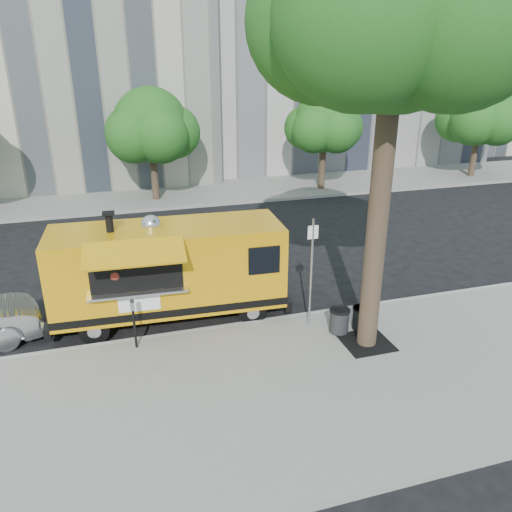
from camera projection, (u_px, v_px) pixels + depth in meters
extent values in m
plane|color=black|center=(239.00, 312.00, 14.50)|extent=(120.00, 120.00, 0.00)
cube|color=gray|center=(286.00, 391.00, 10.91)|extent=(60.00, 6.00, 0.15)
cube|color=#999993|center=(248.00, 325.00, 13.64)|extent=(60.00, 0.14, 0.16)
cube|color=gray|center=(174.00, 195.00, 26.48)|extent=(60.00, 5.00, 0.15)
cube|color=#AAA59F|center=(320.00, 9.00, 34.46)|extent=(20.00, 14.00, 20.00)
cylinder|color=#33261C|center=(378.00, 220.00, 11.44)|extent=(0.48, 0.48, 6.50)
cube|color=black|center=(366.00, 342.00, 12.64)|extent=(1.20, 1.20, 0.02)
cylinder|color=#33261C|center=(154.00, 174.00, 25.00)|extent=(0.36, 0.36, 2.60)
sphere|color=#205316|center=(151.00, 125.00, 24.11)|extent=(3.60, 3.60, 3.60)
cylinder|color=#33261C|center=(322.00, 165.00, 27.13)|extent=(0.36, 0.36, 2.60)
sphere|color=#205316|center=(324.00, 121.00, 26.28)|extent=(3.24, 3.24, 3.24)
cylinder|color=#33261C|center=(474.00, 154.00, 29.97)|extent=(0.36, 0.36, 2.60)
sphere|color=#205316|center=(481.00, 112.00, 29.06)|extent=(3.78, 3.78, 3.78)
cylinder|color=silver|center=(311.00, 274.00, 12.92)|extent=(0.06, 0.06, 3.00)
cube|color=white|center=(313.00, 232.00, 12.50)|extent=(0.28, 0.02, 0.35)
cylinder|color=black|center=(135.00, 329.00, 12.25)|extent=(0.06, 0.06, 1.05)
cube|color=silver|center=(132.00, 306.00, 12.02)|extent=(0.10, 0.08, 0.22)
sphere|color=black|center=(132.00, 301.00, 11.97)|extent=(0.11, 0.11, 0.11)
cube|color=orange|center=(169.00, 266.00, 13.58)|extent=(6.25, 2.38, 2.22)
cube|color=black|center=(171.00, 296.00, 13.92)|extent=(6.27, 2.41, 0.21)
cube|color=black|center=(279.00, 292.00, 14.71)|extent=(0.28, 1.98, 0.28)
cube|color=black|center=(52.00, 317.00, 13.31)|extent=(0.28, 1.98, 0.28)
cube|color=black|center=(278.00, 245.00, 14.14)|extent=(0.13, 1.67, 0.90)
cylinder|color=black|center=(252.00, 311.00, 13.72)|extent=(0.77, 0.30, 0.76)
cylinder|color=black|center=(239.00, 285.00, 15.29)|extent=(0.77, 0.30, 0.76)
cylinder|color=black|center=(95.00, 330.00, 12.79)|extent=(0.77, 0.30, 0.76)
cylinder|color=black|center=(98.00, 300.00, 14.36)|extent=(0.77, 0.30, 0.76)
cube|color=black|center=(136.00, 271.00, 12.38)|extent=(2.28, 0.29, 0.99)
cube|color=silver|center=(138.00, 293.00, 12.43)|extent=(2.49, 0.47, 0.06)
cube|color=orange|center=(134.00, 253.00, 11.68)|extent=(2.41, 1.01, 0.40)
cube|color=white|center=(139.00, 302.00, 12.61)|extent=(1.04, 0.09, 0.47)
cylinder|color=black|center=(109.00, 223.00, 12.77)|extent=(0.19, 0.19, 0.52)
sphere|color=silver|center=(151.00, 225.00, 13.24)|extent=(0.53, 0.53, 0.53)
sphere|color=maroon|center=(115.00, 271.00, 12.54)|extent=(0.80, 0.80, 0.80)
cylinder|color=#FF590C|center=(115.00, 279.00, 12.38)|extent=(0.33, 0.13, 0.32)
cylinder|color=#232326|center=(339.00, 321.00, 13.03)|extent=(0.50, 0.50, 0.65)
cylinder|color=black|center=(340.00, 310.00, 12.92)|extent=(0.54, 0.54, 0.04)
cylinder|color=black|center=(361.00, 318.00, 13.22)|extent=(0.46, 0.46, 0.60)
cylinder|color=black|center=(362.00, 308.00, 13.11)|extent=(0.50, 0.50, 0.04)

